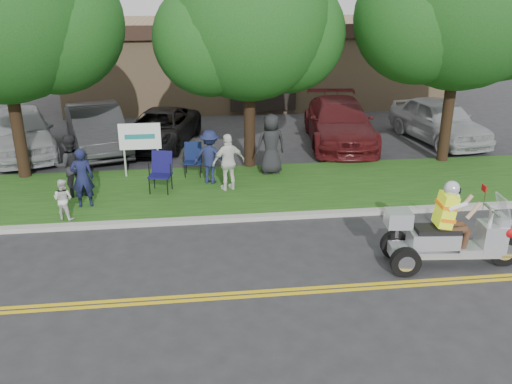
{
  "coord_description": "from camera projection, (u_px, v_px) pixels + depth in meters",
  "views": [
    {
      "loc": [
        -1.37,
        -9.54,
        5.61
      ],
      "look_at": [
        0.06,
        2.0,
        1.16
      ],
      "focal_mm": 38.0,
      "sensor_mm": 36.0,
      "label": 1
    }
  ],
  "objects": [
    {
      "name": "spectator_adult_mid",
      "position": [
        70.0,
        165.0,
        14.87
      ],
      "size": [
        1.01,
        0.89,
        1.74
      ],
      "primitive_type": "imported",
      "rotation": [
        0.0,
        0.0,
        3.46
      ],
      "color": "black",
      "rests_on": "grass_verge"
    },
    {
      "name": "tree_right",
      "position": [
        463.0,
        6.0,
        16.54
      ],
      "size": [
        6.86,
        5.6,
        8.07
      ],
      "color": "#332114",
      "rests_on": "ground"
    },
    {
      "name": "parked_car_right",
      "position": [
        339.0,
        122.0,
        20.22
      ],
      "size": [
        2.96,
        5.88,
        1.64
      ],
      "primitive_type": "imported",
      "rotation": [
        0.0,
        0.0,
        -0.12
      ],
      "color": "#501215",
      "rests_on": "ground"
    },
    {
      "name": "child_right",
      "position": [
        63.0,
        199.0,
        13.47
      ],
      "size": [
        0.62,
        0.56,
        1.05
      ],
      "primitive_type": "imported",
      "rotation": [
        0.0,
        0.0,
        2.76
      ],
      "color": "silver",
      "rests_on": "grass_verge"
    },
    {
      "name": "parked_car_left",
      "position": [
        97.0,
        129.0,
        19.33
      ],
      "size": [
        3.06,
        5.26,
        1.64
      ],
      "primitive_type": "imported",
      "rotation": [
        0.0,
        0.0,
        0.28
      ],
      "color": "#2A2A2C",
      "rests_on": "ground"
    },
    {
      "name": "spectator_adult_left",
      "position": [
        82.0,
        178.0,
        14.14
      ],
      "size": [
        0.63,
        0.45,
        1.6
      ],
      "primitive_type": "imported",
      "rotation": [
        0.0,
        0.0,
        3.27
      ],
      "color": "#15193A",
      "rests_on": "grass_verge"
    },
    {
      "name": "spectator_chair_b",
      "position": [
        271.0,
        144.0,
        16.66
      ],
      "size": [
        1.01,
        0.76,
        1.88
      ],
      "primitive_type": "imported",
      "rotation": [
        0.0,
        0.0,
        3.33
      ],
      "color": "black",
      "rests_on": "grass_verge"
    },
    {
      "name": "parked_car_mid",
      "position": [
        160.0,
        128.0,
        20.06
      ],
      "size": [
        3.34,
        5.13,
        1.31
      ],
      "primitive_type": "imported",
      "rotation": [
        0.0,
        0.0,
        -0.27
      ],
      "color": "black",
      "rests_on": "ground"
    },
    {
      "name": "curb",
      "position": [
        249.0,
        218.0,
        13.81
      ],
      "size": [
        60.0,
        0.25,
        0.12
      ],
      "primitive_type": "cube",
      "color": "#A8A89E",
      "rests_on": "ground"
    },
    {
      "name": "ground",
      "position": [
        265.0,
        280.0,
        11.0
      ],
      "size": [
        120.0,
        120.0,
        0.0
      ],
      "primitive_type": "plane",
      "color": "#28282B",
      "rests_on": "ground"
    },
    {
      "name": "parked_car_far_right",
      "position": [
        439.0,
        120.0,
        20.51
      ],
      "size": [
        2.66,
        5.08,
        1.65
      ],
      "primitive_type": "imported",
      "rotation": [
        0.0,
        0.0,
        0.15
      ],
      "color": "#A3A6AA",
      "rests_on": "ground"
    },
    {
      "name": "commercial_building",
      "position": [
        253.0,
        59.0,
        28.1
      ],
      "size": [
        18.0,
        8.2,
        4.0
      ],
      "color": "#9E7F5B",
      "rests_on": "ground"
    },
    {
      "name": "tree_left",
      "position": [
        2.0,
        14.0,
        15.05
      ],
      "size": [
        6.62,
        5.4,
        7.78
      ],
      "color": "#332114",
      "rests_on": "ground"
    },
    {
      "name": "centerline_near",
      "position": [
        269.0,
        295.0,
        10.46
      ],
      "size": [
        60.0,
        0.1,
        0.01
      ],
      "primitive_type": "cube",
      "color": "gold",
      "rests_on": "ground"
    },
    {
      "name": "business_sign",
      "position": [
        140.0,
        139.0,
        16.34
      ],
      "size": [
        1.25,
        0.06,
        1.75
      ],
      "color": "silver",
      "rests_on": "ground"
    },
    {
      "name": "lawn_chair_b",
      "position": [
        193.0,
        157.0,
        16.67
      ],
      "size": [
        0.57,
        0.59,
        1.0
      ],
      "rotation": [
        0.0,
        0.0,
        -0.09
      ],
      "color": "black",
      "rests_on": "grass_verge"
    },
    {
      "name": "centerline_far",
      "position": [
        268.0,
        291.0,
        10.61
      ],
      "size": [
        60.0,
        0.1,
        0.01
      ],
      "primitive_type": "cube",
      "color": "gold",
      "rests_on": "ground"
    },
    {
      "name": "grass_verge",
      "position": [
        240.0,
        189.0,
        15.8
      ],
      "size": [
        60.0,
        4.0,
        0.1
      ],
      "primitive_type": "cube",
      "color": "#1B4913",
      "rests_on": "ground"
    },
    {
      "name": "spectator_adult_right",
      "position": [
        229.0,
        162.0,
        15.32
      ],
      "size": [
        1.04,
        0.67,
        1.64
      ],
      "primitive_type": "imported",
      "rotation": [
        0.0,
        0.0,
        3.45
      ],
      "color": "white",
      "rests_on": "grass_verge"
    },
    {
      "name": "spectator_chair_a",
      "position": [
        210.0,
        157.0,
        15.87
      ],
      "size": [
        1.18,
        0.94,
        1.6
      ],
      "primitive_type": "imported",
      "rotation": [
        0.0,
        0.0,
        2.76
      ],
      "color": "#192047",
      "rests_on": "grass_verge"
    },
    {
      "name": "tree_mid",
      "position": [
        251.0,
        27.0,
        16.18
      ],
      "size": [
        5.88,
        4.8,
        7.05
      ],
      "color": "#332114",
      "rests_on": "ground"
    },
    {
      "name": "trike_scooter",
      "position": [
        447.0,
        237.0,
        11.33
      ],
      "size": [
        2.95,
        1.03,
        1.93
      ],
      "rotation": [
        0.0,
        0.0,
        -0.09
      ],
      "color": "black",
      "rests_on": "ground"
    },
    {
      "name": "lawn_chair_a",
      "position": [
        161.0,
        169.0,
        15.33
      ],
      "size": [
        0.72,
        0.74,
        1.13
      ],
      "rotation": [
        0.0,
        0.0,
        -0.23
      ],
      "color": "black",
      "rests_on": "grass_verge"
    },
    {
      "name": "parked_car_far_left",
      "position": [
        22.0,
        132.0,
        18.83
      ],
      "size": [
        3.45,
        5.34,
        1.69
      ],
      "primitive_type": "imported",
      "rotation": [
        0.0,
        0.0,
        0.32
      ],
      "color": "#999BA0",
      "rests_on": "ground"
    }
  ]
}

